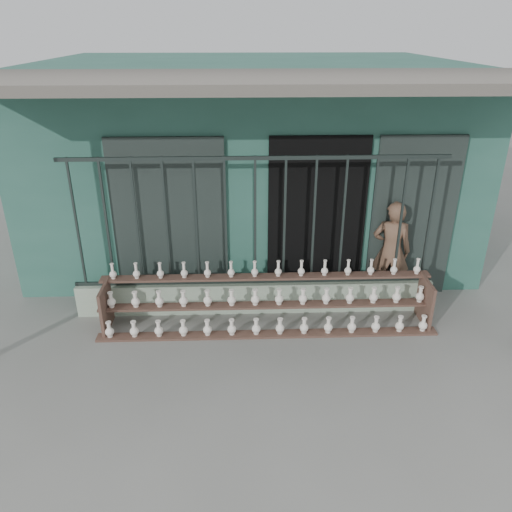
{
  "coord_description": "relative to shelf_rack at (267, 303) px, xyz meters",
  "views": [
    {
      "loc": [
        -0.21,
        -4.9,
        3.73
      ],
      "look_at": [
        0.0,
        1.0,
        1.0
      ],
      "focal_mm": 35.0,
      "sensor_mm": 36.0,
      "label": 1
    }
  ],
  "objects": [
    {
      "name": "ground",
      "position": [
        -0.15,
        -0.88,
        -0.36
      ],
      "size": [
        60.0,
        60.0,
        0.0
      ],
      "primitive_type": "plane",
      "color": "slate"
    },
    {
      "name": "workshop_building",
      "position": [
        -0.14,
        3.35,
        1.26
      ],
      "size": [
        7.4,
        6.6,
        3.21
      ],
      "color": "#2D6051",
      "rests_on": "ground"
    },
    {
      "name": "elderly_woman",
      "position": [
        1.85,
        0.76,
        0.39
      ],
      "size": [
        0.63,
        0.51,
        1.51
      ],
      "primitive_type": "imported",
      "rotation": [
        0.0,
        0.0,
        2.84
      ],
      "color": "brown",
      "rests_on": "ground"
    },
    {
      "name": "parapet_wall",
      "position": [
        -0.15,
        0.42,
        -0.14
      ],
      "size": [
        5.0,
        0.2,
        0.45
      ],
      "primitive_type": "cube",
      "color": "#A6BCA1",
      "rests_on": "ground"
    },
    {
      "name": "security_fence",
      "position": [
        -0.15,
        0.42,
        0.98
      ],
      "size": [
        5.0,
        0.04,
        1.8
      ],
      "color": "#283330",
      "rests_on": "parapet_wall"
    },
    {
      "name": "shelf_rack",
      "position": [
        0.0,
        0.0,
        0.0
      ],
      "size": [
        4.5,
        0.68,
        0.85
      ],
      "color": "brown",
      "rests_on": "ground"
    }
  ]
}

